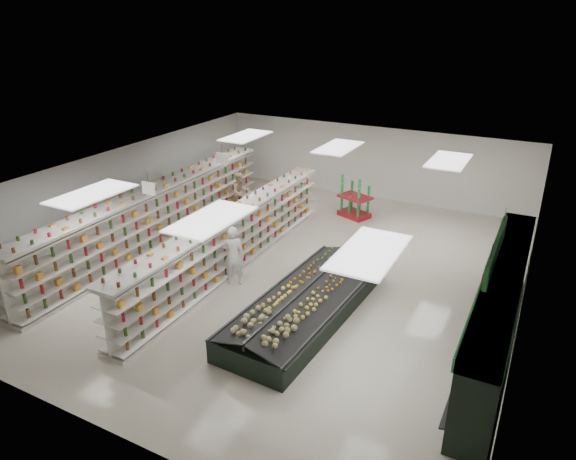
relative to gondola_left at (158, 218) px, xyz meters
The scene contains 16 objects.
floor 5.16m from the gondola_left, ahead, with size 16.00×16.00×0.00m, color beige.
ceiling 5.53m from the gondola_left, ahead, with size 14.00×16.00×0.02m, color white.
wall_back 9.81m from the gondola_left, 58.93° to the left, with size 14.00×0.02×3.20m, color white.
wall_front 9.16m from the gondola_left, 56.42° to the right, with size 14.00×0.02×3.20m, color white.
wall_left 2.08m from the gondola_left, 168.76° to the left, with size 0.02×16.00×3.20m, color white.
wall_right 12.08m from the gondola_left, ahead, with size 0.02×16.00×3.20m, color white.
produce_wall_case 11.64m from the gondola_left, ahead, with size 0.93×8.00×2.20m.
aisle_sign_near 2.70m from the gondola_left, 52.15° to the right, with size 0.52×0.06×0.75m.
aisle_sign_far 3.22m from the gondola_left, 62.28° to the left, with size 0.52×0.06×0.75m.
hortifruti_banner 11.48m from the gondola_left, ahead, with size 0.12×3.20×0.95m.
gondola_left is the anchor object (origin of this frame).
gondola_center 3.47m from the gondola_left, ahead, with size 0.97×11.12×1.93m.
produce_island 7.12m from the gondola_left, 15.47° to the right, with size 2.54×6.26×0.92m.
soda_endcap 7.83m from the gondola_left, 46.97° to the left, with size 1.47×1.24×1.60m.
shopper_main 4.25m from the gondola_left, 17.56° to the right, with size 0.69×0.46×1.90m, color white.
shopper_background 4.23m from the gondola_left, 78.35° to the left, with size 0.81×0.50×1.67m, color tan.
Camera 1 is at (6.95, -13.33, 7.77)m, focal length 32.00 mm.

